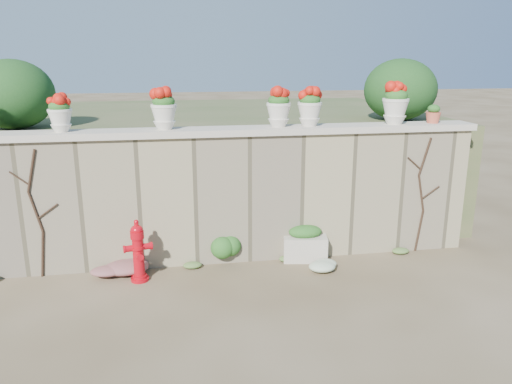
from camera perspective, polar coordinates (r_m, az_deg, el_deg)
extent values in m
plane|color=#4E3E27|center=(6.49, -2.06, -13.71)|extent=(80.00, 80.00, 0.00)
cube|color=gray|center=(7.76, -3.93, -0.77)|extent=(8.00, 0.40, 2.00)
cube|color=beige|center=(7.54, -4.08, 6.92)|extent=(8.10, 0.52, 0.10)
cube|color=#384C23|center=(10.86, -5.69, 3.85)|extent=(9.00, 6.00, 2.00)
ellipsoid|color=#143814|center=(8.99, -26.07, 10.00)|extent=(1.30, 1.30, 1.10)
ellipsoid|color=#143814|center=(9.58, 16.15, 11.17)|extent=(1.30, 1.30, 1.10)
cylinder|color=black|center=(7.96, -23.20, -6.54)|extent=(0.12, 0.04, 0.70)
cylinder|color=black|center=(7.76, -23.88, -2.08)|extent=(0.17, 0.04, 0.61)
cylinder|color=black|center=(7.62, -24.29, 2.24)|extent=(0.18, 0.04, 0.61)
cylinder|color=black|center=(7.72, -22.70, -2.03)|extent=(0.30, 0.02, 0.22)
cylinder|color=black|center=(7.68, -25.47, 1.44)|extent=(0.25, 0.02, 0.21)
cylinder|color=black|center=(8.69, 18.14, -4.24)|extent=(0.12, 0.04, 0.70)
cylinder|color=black|center=(8.49, 18.35, -0.11)|extent=(0.17, 0.04, 0.61)
cylinder|color=black|center=(8.36, 18.75, 3.85)|extent=(0.18, 0.04, 0.61)
cylinder|color=black|center=(8.57, 19.32, -0.06)|extent=(0.30, 0.02, 0.22)
cylinder|color=black|center=(8.30, 17.63, 3.16)|extent=(0.25, 0.02, 0.21)
cylinder|color=#B40612|center=(7.52, -13.12, -9.64)|extent=(0.26, 0.26, 0.05)
cylinder|color=#B40612|center=(7.38, -13.28, -7.19)|extent=(0.16, 0.16, 0.57)
cylinder|color=#B40612|center=(7.33, -13.35, -6.19)|extent=(0.19, 0.19, 0.04)
cylinder|color=#B40612|center=(7.26, -13.44, -4.76)|extent=(0.19, 0.19, 0.11)
ellipsoid|color=#B40612|center=(7.23, -13.49, -4.07)|extent=(0.18, 0.18, 0.13)
cylinder|color=#B40612|center=(7.21, -13.52, -3.51)|extent=(0.06, 0.06, 0.09)
cylinder|color=#B40612|center=(7.32, -14.36, -6.30)|extent=(0.15, 0.12, 0.09)
cylinder|color=#B40612|center=(7.35, -12.34, -6.07)|extent=(0.15, 0.12, 0.09)
cylinder|color=#B40612|center=(7.27, -13.18, -7.15)|extent=(0.10, 0.11, 0.08)
cube|color=beige|center=(8.01, 5.59, -6.33)|extent=(0.74, 0.51, 0.40)
ellipsoid|color=#1E5119|center=(7.92, 5.64, -4.53)|extent=(0.57, 0.40, 0.20)
ellipsoid|color=#1E5119|center=(7.75, -3.60, -6.14)|extent=(0.66, 0.60, 0.63)
ellipsoid|color=#B02360|center=(7.73, -15.33, -8.26)|extent=(0.95, 0.63, 0.25)
ellipsoid|color=white|center=(7.67, 7.82, -8.22)|extent=(0.57, 0.46, 0.21)
ellipsoid|color=#1E5119|center=(7.61, -21.57, 9.10)|extent=(0.29, 0.29, 0.17)
ellipsoid|color=red|center=(7.60, -21.62, 9.64)|extent=(0.25, 0.25, 0.18)
ellipsoid|color=#1E5119|center=(7.45, -10.53, 10.15)|extent=(0.33, 0.33, 0.20)
ellipsoid|color=red|center=(7.44, -10.56, 10.77)|extent=(0.28, 0.28, 0.20)
ellipsoid|color=#1E5119|center=(7.63, 2.62, 10.45)|extent=(0.32, 0.32, 0.19)
ellipsoid|color=red|center=(7.62, 2.62, 11.05)|extent=(0.28, 0.28, 0.20)
ellipsoid|color=#1E5119|center=(7.74, 6.18, 10.46)|extent=(0.32, 0.32, 0.19)
ellipsoid|color=red|center=(7.74, 6.19, 11.05)|extent=(0.28, 0.28, 0.20)
ellipsoid|color=#1E5119|center=(8.23, 15.72, 10.57)|extent=(0.35, 0.35, 0.21)
ellipsoid|color=red|center=(8.22, 15.76, 11.18)|extent=(0.31, 0.31, 0.22)
ellipsoid|color=#1E5119|center=(8.55, 19.65, 8.88)|extent=(0.19, 0.19, 0.14)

